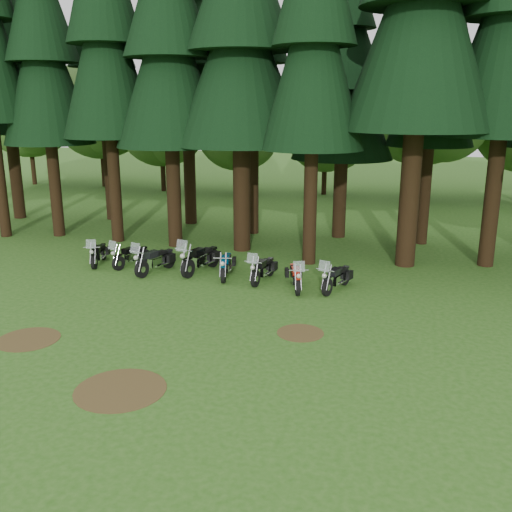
% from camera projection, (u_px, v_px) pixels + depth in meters
% --- Properties ---
extents(ground, '(120.00, 120.00, 0.00)m').
position_uv_depth(ground, '(153.00, 324.00, 17.54)').
color(ground, '#295C16').
rests_on(ground, ground).
extents(pine_front_2, '(4.32, 4.32, 16.22)m').
position_uv_depth(pine_front_2, '(41.00, 33.00, 26.58)').
color(pine_front_2, black).
rests_on(pine_front_2, ground).
extents(pine_front_3, '(4.32, 4.32, 17.57)m').
position_uv_depth(pine_front_3, '(103.00, 10.00, 25.20)').
color(pine_front_3, black).
rests_on(pine_front_3, ground).
extents(pine_front_4, '(4.95, 4.95, 16.33)m').
position_uv_depth(pine_front_4, '(167.00, 25.00, 24.53)').
color(pine_front_4, black).
rests_on(pine_front_4, ground).
extents(pine_front_5, '(5.81, 5.81, 16.72)m').
position_uv_depth(pine_front_5, '(241.00, 17.00, 23.69)').
color(pine_front_5, black).
rests_on(pine_front_5, ground).
extents(pine_front_6, '(4.15, 4.15, 16.75)m').
position_uv_depth(pine_front_6, '(315.00, 8.00, 21.52)').
color(pine_front_6, black).
rests_on(pine_front_6, ground).
extents(pine_back_0, '(5.00, 5.00, 17.21)m').
position_uv_depth(pine_back_0, '(0.00, 31.00, 30.85)').
color(pine_back_0, black).
rests_on(pine_back_0, ground).
extents(pine_back_1, '(4.52, 4.52, 16.22)m').
position_uv_depth(pine_back_1, '(101.00, 42.00, 30.67)').
color(pine_back_1, black).
rests_on(pine_back_1, ground).
extents(pine_back_2, '(4.85, 4.85, 16.30)m').
position_uv_depth(pine_back_2, '(186.00, 38.00, 29.49)').
color(pine_back_2, black).
rests_on(pine_back_2, ground).
extents(pine_back_3, '(4.35, 4.35, 16.20)m').
position_uv_depth(pine_back_3, '(253.00, 34.00, 27.14)').
color(pine_back_3, black).
rests_on(pine_back_3, ground).
extents(pine_back_4, '(4.94, 4.94, 13.78)m').
position_uv_depth(pine_back_4, '(345.00, 65.00, 26.70)').
color(pine_back_4, black).
rests_on(pine_back_4, ground).
extents(pine_back_5, '(3.94, 3.94, 16.33)m').
position_uv_depth(pine_back_5, '(438.00, 27.00, 24.93)').
color(pine_back_5, black).
rests_on(pine_back_5, ground).
extents(decid_0, '(8.00, 7.78, 10.00)m').
position_uv_depth(decid_0, '(29.00, 111.00, 45.06)').
color(decid_0, black).
rests_on(decid_0, ground).
extents(decid_1, '(7.91, 7.69, 9.88)m').
position_uv_depth(decid_1, '(102.00, 112.00, 44.01)').
color(decid_1, black).
rests_on(decid_1, ground).
extents(decid_2, '(6.72, 6.53, 8.40)m').
position_uv_depth(decid_2, '(164.00, 125.00, 41.93)').
color(decid_2, black).
rests_on(decid_2, ground).
extents(decid_3, '(6.12, 5.95, 7.65)m').
position_uv_depth(decid_3, '(239.00, 131.00, 40.95)').
color(decid_3, black).
rests_on(decid_3, ground).
extents(decid_4, '(5.93, 5.76, 7.41)m').
position_uv_depth(decid_4, '(329.00, 134.00, 40.52)').
color(decid_4, black).
rests_on(decid_4, ground).
extents(decid_5, '(8.45, 8.21, 10.56)m').
position_uv_depth(decid_5, '(429.00, 107.00, 37.78)').
color(decid_5, black).
rests_on(decid_5, ground).
extents(dirt_patch_0, '(1.80, 1.80, 0.01)m').
position_uv_depth(dirt_patch_0, '(28.00, 339.00, 16.43)').
color(dirt_patch_0, '#4C3D1E').
rests_on(dirt_patch_0, ground).
extents(dirt_patch_1, '(1.40, 1.40, 0.01)m').
position_uv_depth(dirt_patch_1, '(300.00, 333.00, 16.88)').
color(dirt_patch_1, '#4C3D1E').
rests_on(dirt_patch_1, ground).
extents(dirt_patch_2, '(2.20, 2.20, 0.01)m').
position_uv_depth(dirt_patch_2, '(120.00, 390.00, 13.56)').
color(dirt_patch_2, '#4C3D1E').
rests_on(dirt_patch_2, ground).
extents(motorcycle_0, '(0.78, 2.06, 1.31)m').
position_uv_depth(motorcycle_0, '(99.00, 254.00, 23.86)').
color(motorcycle_0, black).
rests_on(motorcycle_0, ground).
extents(motorcycle_1, '(0.93, 2.01, 1.29)m').
position_uv_depth(motorcycle_1, '(131.00, 256.00, 23.56)').
color(motorcycle_1, black).
rests_on(motorcycle_1, ground).
extents(motorcycle_2, '(0.95, 2.29, 1.46)m').
position_uv_depth(motorcycle_2, '(155.00, 261.00, 22.67)').
color(motorcycle_2, black).
rests_on(motorcycle_2, ground).
extents(motorcycle_3, '(0.94, 2.51, 1.59)m').
position_uv_depth(motorcycle_3, '(200.00, 260.00, 22.72)').
color(motorcycle_3, black).
rests_on(motorcycle_3, ground).
extents(motorcycle_4, '(0.54, 2.15, 0.88)m').
position_uv_depth(motorcycle_4, '(226.00, 266.00, 22.15)').
color(motorcycle_4, black).
rests_on(motorcycle_4, ground).
extents(motorcycle_5, '(0.56, 2.16, 1.35)m').
position_uv_depth(motorcycle_5, '(263.00, 270.00, 21.61)').
color(motorcycle_5, black).
rests_on(motorcycle_5, ground).
extents(motorcycle_6, '(0.91, 2.10, 1.34)m').
position_uv_depth(motorcycle_6, '(295.00, 277.00, 20.72)').
color(motorcycle_6, black).
rests_on(motorcycle_6, ground).
extents(motorcycle_7, '(0.92, 2.12, 1.35)m').
position_uv_depth(motorcycle_7, '(336.00, 278.00, 20.57)').
color(motorcycle_7, black).
rests_on(motorcycle_7, ground).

